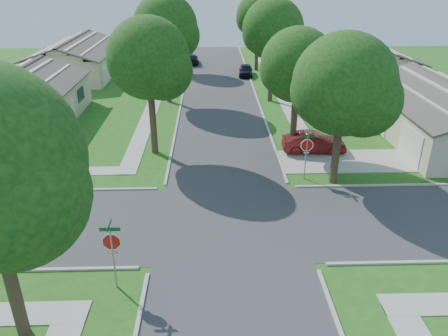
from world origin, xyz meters
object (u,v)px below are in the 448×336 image
tree_w_near (150,62)px  house_ne_near (443,119)px  car_curb_west (192,59)px  house_ne_far (363,66)px  tree_w_mid (166,29)px  stop_sign_ne (307,147)px  tree_w_far (177,23)px  house_nw_near (18,106)px  tree_e_near (298,69)px  tree_e_mid (274,32)px  tree_e_far (258,18)px  house_nw_far (77,62)px  car_driveway (314,143)px  stop_sign_sw (112,245)px  car_curb_east (246,70)px  tree_ne_corner (345,89)px

tree_w_near → house_ne_near: tree_w_near is taller
car_curb_west → house_ne_far: bearing=149.9°
tree_w_near → tree_w_mid: size_ratio=0.94×
stop_sign_ne → car_curb_west: 34.32m
tree_w_far → house_nw_near: size_ratio=0.59×
tree_e_near → tree_w_far: tree_e_near is taller
tree_w_mid → tree_w_far: tree_w_mid is taller
tree_e_mid → tree_w_mid: bearing=180.0°
car_curb_west → tree_e_far: bearing=148.2°
tree_e_mid → house_nw_far: tree_e_mid is taller
tree_e_far → house_nw_far: (-20.75, -2.01, -4.46)m
house_ne_near → house_nw_far: (-31.98, 21.00, 0.00)m
house_nw_far → house_ne_far: bearing=-5.4°
house_ne_far → car_driveway: 22.59m
stop_sign_ne → tree_e_mid: (0.06, 16.31, 4.22)m
stop_sign_ne → tree_e_far: tree_e_far is taller
tree_e_mid → tree_w_mid: tree_w_mid is taller
stop_sign_sw → house_nw_far: size_ratio=0.22×
tree_e_near → car_curb_east: bearing=94.0°
car_curb_east → tree_w_far: bearing=164.3°
tree_w_near → tree_e_far: bearing=69.4°
tree_w_far → car_curb_west: size_ratio=1.99×
tree_e_far → tree_ne_corner: bearing=-86.9°
tree_e_far → tree_w_far: size_ratio=1.09×
tree_e_near → tree_w_mid: tree_w_mid is taller
tree_w_near → car_curb_east: bearing=70.5°
tree_w_mid → house_nw_far: 16.56m
house_ne_near → car_curb_east: house_ne_near is taller
house_ne_near → tree_e_near: bearing=-170.0°
tree_w_far → car_curb_west: bearing=70.4°
tree_e_near → house_nw_far: bearing=132.1°
house_nw_far → car_curb_east: (19.19, -0.89, -0.87)m
tree_e_near → house_nw_far: tree_e_near is taller
car_curb_east → tree_e_mid: bearing=-76.7°
tree_w_near → tree_w_far: 25.01m
house_nw_far → car_driveway: (22.09, -23.30, -0.82)m
house_ne_far → house_nw_near: (-31.98, -14.00, 0.00)m
stop_sign_ne → stop_sign_sw: bearing=-135.0°
tree_e_mid → car_curb_east: tree_e_mid is taller
house_ne_near → stop_sign_sw: bearing=-142.8°
stop_sign_sw → tree_e_near: 17.04m
tree_e_near → car_curb_west: tree_e_near is taller
tree_w_far → house_nw_near: tree_w_far is taller
tree_w_mid → house_nw_far: tree_w_mid is taller
stop_sign_ne → tree_w_near: size_ratio=0.33×
stop_sign_ne → car_driveway: size_ratio=0.70×
car_curb_west → tree_e_mid: bearing=110.2°
tree_e_near → house_ne_far: bearing=60.7°
stop_sign_sw → car_driveway: bearing=51.1°
tree_w_near → house_ne_far: size_ratio=0.66×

